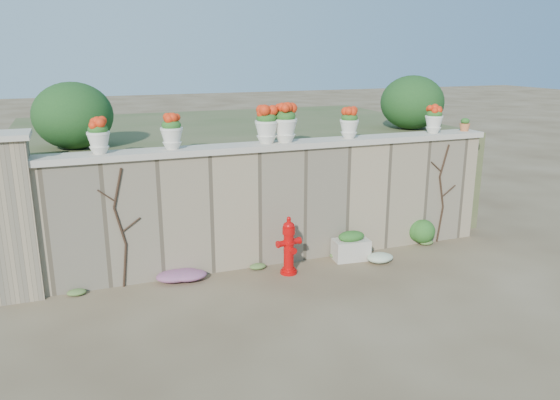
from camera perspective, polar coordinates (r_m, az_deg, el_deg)
name	(u,v)px	position (r m, az deg, el deg)	size (l,w,h in m)	color
ground	(322,301)	(8.26, 4.39, -10.49)	(80.00, 80.00, 0.00)	brown
stone_wall	(279,205)	(9.45, -0.10, -0.56)	(8.00, 0.40, 2.00)	gray
wall_cap	(279,145)	(9.22, -0.10, 5.73)	(8.10, 0.52, 0.10)	beige
gate_pillar	(14,216)	(8.87, -26.07, -1.52)	(0.72, 0.72, 2.48)	gray
raised_fill	(229,169)	(12.41, -5.32, 3.25)	(9.00, 6.00, 2.00)	#384C23
back_shrub_left	(73,116)	(9.76, -20.82, 8.24)	(1.30, 1.30, 1.10)	#143814
back_shrub_right	(412,102)	(11.78, 13.65, 9.88)	(1.30, 1.30, 1.10)	#143814
vine_left	(121,227)	(8.70, -16.29, -2.68)	(0.60, 0.04, 1.91)	black
vine_right	(442,192)	(10.81, 16.56, 0.79)	(0.60, 0.04, 1.91)	black
fire_hydrant	(289,245)	(9.01, 0.92, -4.77)	(0.43, 0.30, 0.98)	#C10707
planter_box	(351,246)	(9.77, 7.43, -4.83)	(0.66, 0.42, 0.52)	beige
green_shrub	(426,229)	(10.78, 15.01, -2.99)	(0.62, 0.56, 0.59)	#1E5119
magenta_clump	(185,274)	(8.99, -9.86, -7.64)	(0.87, 0.58, 0.23)	#BB25A5
white_flowers	(381,257)	(9.74, 10.54, -5.91)	(0.57, 0.46, 0.21)	white
urn_pot_0	(98,136)	(8.60, -18.45, 6.35)	(0.34, 0.34, 0.53)	silver
urn_pot_1	(172,132)	(8.71, -11.26, 6.99)	(0.35, 0.35, 0.55)	silver
urn_pot_2	(266,125)	(9.09, -1.42, 7.81)	(0.39, 0.39, 0.61)	silver
urn_pot_3	(285,124)	(9.20, 0.54, 8.00)	(0.40, 0.40, 0.63)	silver
urn_pot_4	(349,123)	(9.71, 7.25, 7.94)	(0.33, 0.33, 0.52)	silver
urn_pot_5	(434,119)	(10.65, 15.80, 8.13)	(0.33, 0.33, 0.52)	silver
terracotta_pot	(465,125)	(11.10, 18.74, 7.41)	(0.20, 0.20, 0.24)	#C66C3C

